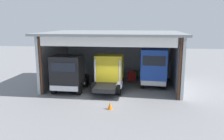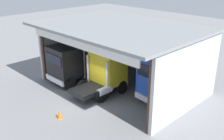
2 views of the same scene
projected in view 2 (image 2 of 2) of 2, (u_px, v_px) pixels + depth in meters
ground_plane at (86, 102)px, 20.02m from camera, size 80.00×80.00×0.00m
workshop_shed at (128, 43)px, 21.74m from camera, size 12.75×9.33×5.32m
truck_black_left_bay at (68, 64)px, 22.66m from camera, size 2.76×5.08×3.36m
truck_yellow_yard_outside at (105, 72)px, 21.02m from camera, size 2.66×4.47×3.26m
truck_blue_center_bay at (161, 78)px, 19.23m from camera, size 2.68×4.62×3.76m
oil_drum at (164, 77)px, 23.24m from camera, size 0.58×0.58×0.92m
tool_cart at (154, 79)px, 22.79m from camera, size 0.90×0.60×1.00m
traffic_cone at (60, 115)px, 17.74m from camera, size 0.36×0.36×0.56m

